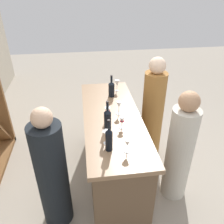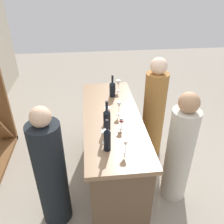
{
  "view_description": "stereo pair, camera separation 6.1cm",
  "coord_description": "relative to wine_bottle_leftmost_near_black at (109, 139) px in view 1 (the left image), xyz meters",
  "views": [
    {
      "loc": [
        -2.33,
        0.32,
        2.44
      ],
      "look_at": [
        0.0,
        0.0,
        1.03
      ],
      "focal_mm": 37.35,
      "sensor_mm": 36.0,
      "label": 1
    },
    {
      "loc": [
        -2.33,
        0.26,
        2.44
      ],
      "look_at": [
        0.0,
        0.0,
        1.03
      ],
      "focal_mm": 37.35,
      "sensor_mm": 36.0,
      "label": 2
    }
  ],
  "objects": [
    {
      "name": "wine_glass_far_center",
      "position": [
        0.54,
        -0.05,
        -0.02
      ],
      "size": [
        0.07,
        0.07,
        0.15
      ],
      "color": "white",
      "rests_on": "bar_counter"
    },
    {
      "name": "person_left_guest",
      "position": [
        0.23,
        -0.85,
        -0.44
      ],
      "size": [
        0.39,
        0.39,
        1.43
      ],
      "rotation": [
        0.0,
        0.0,
        1.24
      ],
      "color": "beige",
      "rests_on": "ground"
    },
    {
      "name": "wine_bottle_center_near_black",
      "position": [
        1.11,
        -0.18,
        -0.01
      ],
      "size": [
        0.08,
        0.08,
        0.31
      ],
      "color": "black",
      "rests_on": "bar_counter"
    },
    {
      "name": "bar_counter",
      "position": [
        0.61,
        -0.11,
        -0.62
      ],
      "size": [
        1.89,
        0.67,
        0.98
      ],
      "color": "brown",
      "rests_on": "ground"
    },
    {
      "name": "person_center_guest",
      "position": [
        1.08,
        -0.77,
        -0.4
      ],
      "size": [
        0.41,
        0.41,
        1.52
      ],
      "rotation": [
        0.0,
        0.0,
        1.96
      ],
      "color": "#9E6B33",
      "rests_on": "ground"
    },
    {
      "name": "wine_glass_near_left",
      "position": [
        1.27,
        -0.28,
        -0.01
      ],
      "size": [
        0.07,
        0.07,
        0.16
      ],
      "color": "white",
      "rests_on": "bar_counter"
    },
    {
      "name": "wine_bottle_leftmost_near_black",
      "position": [
        0.0,
        0.0,
        0.0
      ],
      "size": [
        0.07,
        0.07,
        0.34
      ],
      "color": "black",
      "rests_on": "bar_counter"
    },
    {
      "name": "wine_glass_far_left",
      "position": [
        -0.06,
        -0.17,
        -0.03
      ],
      "size": [
        0.06,
        0.06,
        0.14
      ],
      "color": "white",
      "rests_on": "bar_counter"
    },
    {
      "name": "wine_glass_far_right",
      "position": [
        0.1,
        0.01,
        -0.02
      ],
      "size": [
        0.08,
        0.08,
        0.15
      ],
      "color": "white",
      "rests_on": "bar_counter"
    },
    {
      "name": "wine_glass_near_right",
      "position": [
        0.35,
        -0.19,
        -0.04
      ],
      "size": [
        0.07,
        0.07,
        0.14
      ],
      "color": "white",
      "rests_on": "bar_counter"
    },
    {
      "name": "person_right_guest",
      "position": [
        0.06,
        0.58,
        -0.44
      ],
      "size": [
        0.36,
        0.36,
        1.46
      ],
      "rotation": [
        0.0,
        0.0,
        -1.43
      ],
      "color": "black",
      "rests_on": "ground"
    },
    {
      "name": "wine_bottle_second_left_near_black",
      "position": [
        0.35,
        -0.03,
        0.0
      ],
      "size": [
        0.08,
        0.08,
        0.34
      ],
      "color": "black",
      "rests_on": "bar_counter"
    },
    {
      "name": "wine_glass_near_center",
      "position": [
        0.64,
        -0.2,
        -0.01
      ],
      "size": [
        0.06,
        0.06,
        0.17
      ],
      "color": "white",
      "rests_on": "bar_counter"
    },
    {
      "name": "ground_plane",
      "position": [
        0.61,
        -0.11,
        -1.11
      ],
      "size": [
        12.0,
        12.0,
        0.0
      ],
      "primitive_type": "plane",
      "color": "#9E9384"
    }
  ]
}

